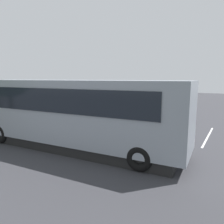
{
  "coord_description": "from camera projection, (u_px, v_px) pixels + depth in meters",
  "views": [
    {
      "loc": [
        -7.07,
        11.77,
        3.35
      ],
      "look_at": [
        0.11,
        -0.29,
        1.1
      ],
      "focal_mm": 34.21,
      "sensor_mm": 36.0,
      "label": 1
    }
  ],
  "objects": [
    {
      "name": "bay_line_b",
      "position": [
        160.0,
        130.0,
        13.77
      ],
      "size": [
        0.11,
        4.34,
        0.01
      ],
      "color": "white",
      "rests_on": "ground_plane"
    },
    {
      "name": "tour_bus",
      "position": [
        72.0,
        114.0,
        10.14
      ],
      "size": [
        10.93,
        3.24,
        3.25
      ],
      "color": "#8C939E",
      "rests_on": "ground_plane"
    },
    {
      "name": "stunt_motorcycle",
      "position": [
        114.0,
        108.0,
        16.57
      ],
      "size": [
        2.02,
        0.65,
        1.69
      ],
      "color": "black",
      "rests_on": "ground_plane"
    },
    {
      "name": "spectator_left",
      "position": [
        104.0,
        116.0,
        12.93
      ],
      "size": [
        0.58,
        0.37,
        1.76
      ],
      "color": "black",
      "rests_on": "ground_plane"
    },
    {
      "name": "bay_line_d",
      "position": [
        90.0,
        121.0,
        16.63
      ],
      "size": [
        0.11,
        4.42,
        0.01
      ],
      "color": "white",
      "rests_on": "ground_plane"
    },
    {
      "name": "bay_line_c",
      "position": [
        122.0,
        125.0,
        15.2
      ],
      "size": [
        0.11,
        3.96,
        0.01
      ],
      "color": "white",
      "rests_on": "ground_plane"
    },
    {
      "name": "spectator_centre",
      "position": [
        93.0,
        115.0,
        13.32
      ],
      "size": [
        0.57,
        0.39,
        1.76
      ],
      "color": "black",
      "rests_on": "ground_plane"
    },
    {
      "name": "ground_plane",
      "position": [
        111.0,
        129.0,
        14.09
      ],
      "size": [
        80.0,
        80.0,
        0.0
      ],
      "primitive_type": "plane",
      "color": "#38383D"
    },
    {
      "name": "bay_line_a",
      "position": [
        208.0,
        136.0,
        12.34
      ],
      "size": [
        0.11,
        4.82,
        0.01
      ],
      "color": "white",
      "rests_on": "ground_plane"
    },
    {
      "name": "traffic_cone",
      "position": [
        129.0,
        121.0,
        15.19
      ],
      "size": [
        0.34,
        0.34,
        0.63
      ],
      "color": "orange",
      "rests_on": "ground_plane"
    },
    {
      "name": "spectator_far_left",
      "position": [
        119.0,
        120.0,
        12.11
      ],
      "size": [
        0.58,
        0.33,
        1.69
      ],
      "color": "black",
      "rests_on": "ground_plane"
    },
    {
      "name": "parked_motorcycle_silver",
      "position": [
        116.0,
        131.0,
        11.63
      ],
      "size": [
        2.05,
        0.58,
        0.99
      ],
      "color": "black",
      "rests_on": "ground_plane"
    },
    {
      "name": "bay_line_e",
      "position": [
        63.0,
        118.0,
        18.07
      ],
      "size": [
        0.11,
        3.55,
        0.01
      ],
      "color": "white",
      "rests_on": "ground_plane"
    }
  ]
}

